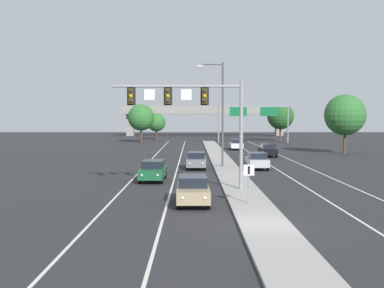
% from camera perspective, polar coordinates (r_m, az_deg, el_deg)
% --- Properties ---
extents(ground_plane, '(260.00, 260.00, 0.00)m').
position_cam_1_polar(ground_plane, '(21.81, 8.63, -9.84)').
color(ground_plane, '#28282B').
extents(median_island, '(2.40, 110.00, 0.15)m').
position_cam_1_polar(median_island, '(39.43, 4.63, -3.80)').
color(median_island, '#9E9B93').
rests_on(median_island, ground).
extents(lane_stripe_oncoming_center, '(0.14, 100.00, 0.01)m').
position_cam_1_polar(lane_stripe_oncoming_center, '(46.27, -1.92, -2.82)').
color(lane_stripe_oncoming_center, silver).
rests_on(lane_stripe_oncoming_center, ground).
extents(lane_stripe_receding_center, '(0.14, 100.00, 0.01)m').
position_cam_1_polar(lane_stripe_receding_center, '(46.94, 9.65, -2.78)').
color(lane_stripe_receding_center, silver).
rests_on(lane_stripe_receding_center, ground).
extents(edge_stripe_left, '(0.14, 100.00, 0.01)m').
position_cam_1_polar(edge_stripe_left, '(46.49, -5.99, -2.81)').
color(edge_stripe_left, silver).
rests_on(edge_stripe_left, ground).
extents(edge_stripe_right, '(0.14, 100.00, 0.01)m').
position_cam_1_polar(edge_stripe_right, '(47.61, 13.57, -2.74)').
color(edge_stripe_right, silver).
rests_on(edge_stripe_right, ground).
extents(overhead_signal_mast, '(8.60, 0.44, 7.20)m').
position_cam_1_polar(overhead_signal_mast, '(31.21, 0.21, 4.39)').
color(overhead_signal_mast, gray).
rests_on(overhead_signal_mast, median_island).
extents(median_sign_post, '(0.60, 0.10, 2.20)m').
position_cam_1_polar(median_sign_post, '(26.37, 6.70, -4.03)').
color(median_sign_post, gray).
rests_on(median_sign_post, median_island).
extents(street_lamp_median, '(2.58, 0.28, 10.00)m').
position_cam_1_polar(street_lamp_median, '(45.66, 3.28, 4.37)').
color(street_lamp_median, '#4C4C51').
rests_on(street_lamp_median, median_island).
extents(car_oncoming_tan, '(1.88, 4.49, 1.58)m').
position_cam_1_polar(car_oncoming_tan, '(26.88, -0.07, -5.52)').
color(car_oncoming_tan, tan).
rests_on(car_oncoming_tan, ground).
extents(car_oncoming_green, '(1.92, 4.51, 1.58)m').
position_cam_1_polar(car_oncoming_green, '(36.56, -4.89, -3.18)').
color(car_oncoming_green, '#195633').
rests_on(car_oncoming_green, ground).
extents(car_oncoming_grey, '(1.86, 4.49, 1.58)m').
position_cam_1_polar(car_oncoming_grey, '(44.91, 0.35, -1.96)').
color(car_oncoming_grey, slate).
rests_on(car_oncoming_grey, ground).
extents(car_receding_silver, '(1.84, 4.48, 1.58)m').
position_cam_1_polar(car_receding_silver, '(45.13, 7.69, -1.96)').
color(car_receding_silver, '#B7B7BC').
rests_on(car_receding_silver, ground).
extents(car_receding_black, '(1.85, 4.48, 1.58)m').
position_cam_1_polar(car_receding_black, '(59.27, 8.96, -0.72)').
color(car_receding_black, black).
rests_on(car_receding_black, ground).
extents(car_receding_white, '(1.91, 4.50, 1.58)m').
position_cam_1_polar(car_receding_white, '(71.15, 5.21, -0.02)').
color(car_receding_white, silver).
rests_on(car_receding_white, ground).
extents(highway_sign_gantry, '(13.28, 0.42, 7.50)m').
position_cam_1_polar(highway_sign_gantry, '(89.22, 7.25, 4.07)').
color(highway_sign_gantry, gray).
rests_on(highway_sign_gantry, ground).
extents(overpass_bridge, '(42.40, 6.40, 7.65)m').
position_cam_1_polar(overpass_bridge, '(121.72, 1.39, 3.71)').
color(overpass_bridge, gray).
rests_on(overpass_bridge, ground).
extents(tree_far_right_a, '(5.34, 5.34, 7.73)m').
position_cam_1_polar(tree_far_right_a, '(96.77, 10.46, 3.32)').
color(tree_far_right_a, '#4C3823').
rests_on(tree_far_right_a, ground).
extents(tree_far_left_a, '(3.92, 3.92, 5.68)m').
position_cam_1_polar(tree_far_left_a, '(101.57, -4.49, 2.60)').
color(tree_far_left_a, '#4C3823').
rests_on(tree_far_left_a, ground).
extents(tree_far_left_b, '(5.06, 5.06, 7.32)m').
position_cam_1_polar(tree_far_left_b, '(90.72, -6.33, 3.19)').
color(tree_far_left_b, '#4C3823').
rests_on(tree_far_left_b, ground).
extents(tree_far_right_c, '(5.47, 5.47, 7.92)m').
position_cam_1_polar(tree_far_right_c, '(66.23, 17.82, 3.35)').
color(tree_far_right_c, '#4C3823').
rests_on(tree_far_right_c, ground).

